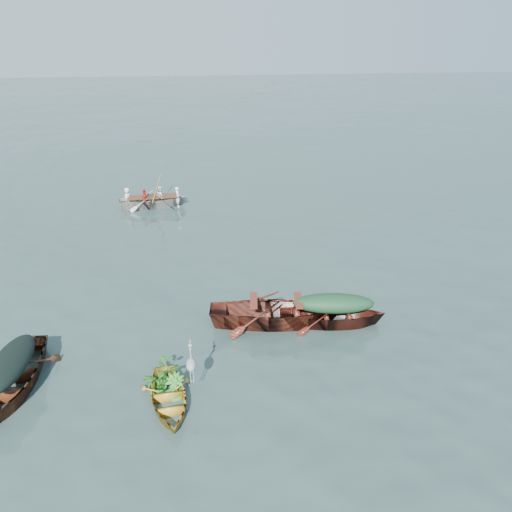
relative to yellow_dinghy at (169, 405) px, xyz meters
The scene contains 13 objects.
ground 3.18m from the yellow_dinghy, 55.74° to the left, with size 140.00×140.00×0.00m, color #314441.
yellow_dinghy is the anchor object (origin of this frame).
dark_covered_boat 3.63m from the yellow_dinghy, 164.13° to the left, with size 1.48×3.98×1.01m, color #552613.
green_tarp_boat 5.11m from the yellow_dinghy, 31.63° to the left, with size 1.25×4.01×0.91m, color #4A1B11.
open_wooden_boat 4.03m from the yellow_dinghy, 45.70° to the left, with size 1.56×5.00×1.21m, color maroon.
rowed_boat 13.04m from the yellow_dinghy, 95.04° to the left, with size 1.24×4.13×0.97m, color beige.
dark_tarp_cover 3.69m from the yellow_dinghy, 164.13° to the left, with size 0.81×2.19×0.40m, color black.
green_tarp_cover 5.16m from the yellow_dinghy, 31.63° to the left, with size 0.69×2.21×0.52m, color #193D23.
thwart_benches 4.07m from the yellow_dinghy, 45.70° to the left, with size 0.93×2.50×0.04m, color #571F14, non-canonical shape.
heron 0.97m from the yellow_dinghy, 13.77° to the left, with size 0.28×0.40×0.92m, color #9EA0A6, non-canonical shape.
dinghy_weeds 0.84m from the yellow_dinghy, 95.80° to the left, with size 0.70×0.90×0.60m, color #276E1C.
rowers 13.07m from the yellow_dinghy, 95.04° to the left, with size 1.11×2.89×0.76m, color white.
oars 13.05m from the yellow_dinghy, 95.04° to the left, with size 2.60×0.60×0.06m, color olive, non-canonical shape.
Camera 1 is at (-0.92, -11.25, 7.59)m, focal length 35.00 mm.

